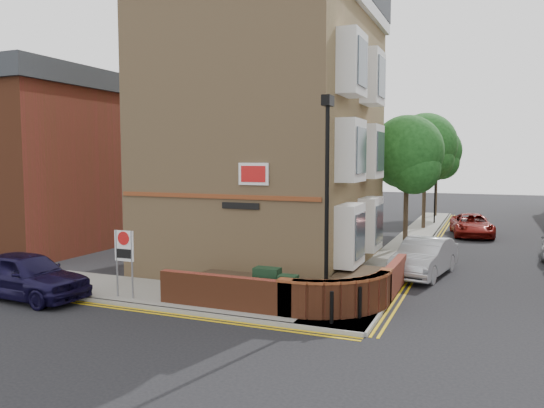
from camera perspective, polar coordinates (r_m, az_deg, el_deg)
The scene contains 23 objects.
ground at distance 15.34m, azimuth -1.39°, elevation -12.71°, with size 120.00×120.00×0.00m, color black.
pavement_corner at distance 18.18m, azimuth -9.73°, elevation -9.75°, with size 13.00×3.00×0.12m, color gray.
pavement_main at distance 29.99m, azimuth 14.66°, elevation -4.00°, with size 2.00×32.00×0.12m, color gray.
kerb_side at distance 16.98m, azimuth -12.47°, elevation -10.86°, with size 13.00×0.15×0.12m, color gray.
kerb_main_near at distance 29.87m, azimuth 16.57°, elevation -4.08°, with size 0.15×32.00×0.12m, color gray.
yellow_lines_side at distance 16.80m, azimuth -12.96°, elevation -11.24°, with size 13.00×0.28×0.01m, color gold.
yellow_lines_main at distance 29.86m, azimuth 17.04°, elevation -4.20°, with size 0.28×32.00×0.01m, color gold.
corner_building at distance 23.14m, azimuth 0.12°, elevation 8.86°, with size 8.95×10.40×13.60m.
garden_wall at distance 17.56m, azimuth 1.95°, elevation -10.41°, with size 6.80×6.00×1.20m, color brown, non-canonical shape.
lamppost at distance 15.25m, azimuth 5.92°, elevation -0.00°, with size 0.25×0.50×6.30m.
utility_cabinet_large at distance 16.41m, azimuth -0.52°, elevation -8.92°, with size 0.80×0.45×1.20m, color black.
utility_cabinet_small at distance 15.86m, azimuth 1.75°, elevation -9.60°, with size 0.55×0.40×1.10m, color black.
bollard_near at distance 14.89m, azimuth 6.43°, elevation -11.00°, with size 0.11×0.11×0.90m, color black.
bollard_far at distance 15.49m, azimuth 9.43°, elevation -10.40°, with size 0.11×0.11×0.90m, color black.
zone_sign at distance 17.89m, azimuth -15.61°, elevation -4.91°, with size 0.72×0.07×2.20m.
side_building at distance 29.89m, azimuth -22.06°, elevation 4.41°, with size 6.40×10.40×9.00m.
tree_near at distance 27.69m, azimuth 14.33°, elevation 4.92°, with size 3.64×3.65×6.70m.
tree_mid at distance 35.64m, azimuth 16.16°, elevation 5.66°, with size 4.03×4.03×7.42m.
tree_far at distance 43.59m, azimuth 17.30°, elevation 5.10°, with size 3.81×3.81×7.00m.
traffic_light_assembly at distance 38.58m, azimuth 17.14°, elevation 1.98°, with size 0.20×0.16×4.20m.
navy_hatchback at distance 19.49m, azimuth -24.95°, elevation -6.95°, with size 1.86×4.62×1.57m, color black.
silver_car_near at distance 21.88m, azimuth 16.04°, elevation -5.53°, with size 1.57×4.50×1.48m, color #B3B6BC.
red_car_main at distance 33.81m, azimuth 20.69°, elevation -2.13°, with size 2.19×4.76×1.32m, color maroon.
Camera 1 is at (5.89, -13.37, 4.67)m, focal length 35.00 mm.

